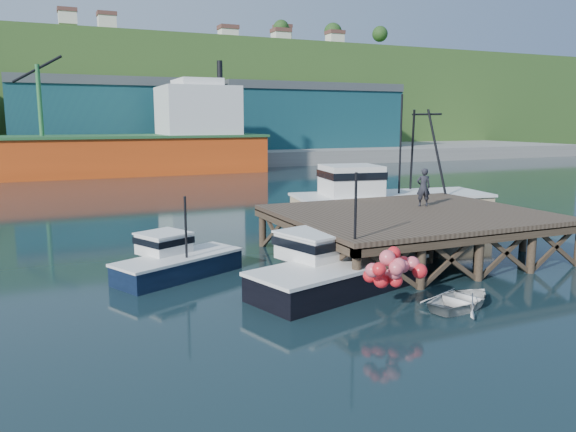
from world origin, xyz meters
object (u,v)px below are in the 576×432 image
boat_navy (175,260)px  dockworker (423,187)px  trawler (388,200)px  dinghy (462,299)px  boat_black (334,268)px

boat_navy → dockworker: 12.91m
trawler → dockworker: 5.73m
dinghy → trawler: bearing=-40.8°
dinghy → dockworker: bearing=-45.6°
boat_navy → dinghy: 11.48m
boat_navy → dinghy: (8.17, -8.06, -0.38)m
boat_black → dinghy: boat_black is taller
boat_navy → dockworker: size_ratio=3.01×
boat_navy → boat_black: (5.19, -4.30, 0.15)m
dinghy → dockworker: (4.51, 8.26, 2.78)m
boat_navy → boat_black: 6.74m
boat_navy → dinghy: boat_navy is taller
boat_navy → boat_black: size_ratio=0.74×
boat_black → dinghy: (2.98, -3.76, -0.53)m
trawler → dinghy: 14.92m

